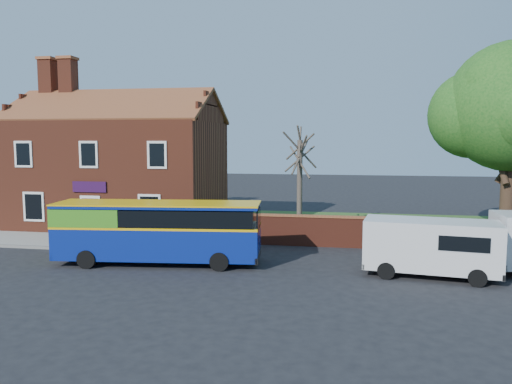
# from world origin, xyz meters

# --- Properties ---
(ground) EXTENTS (120.00, 120.00, 0.00)m
(ground) POSITION_xyz_m (0.00, 0.00, 0.00)
(ground) COLOR black
(ground) RESTS_ON ground
(pavement) EXTENTS (18.00, 3.50, 0.12)m
(pavement) POSITION_xyz_m (-7.00, 5.75, 0.06)
(pavement) COLOR gray
(pavement) RESTS_ON ground
(kerb) EXTENTS (18.00, 0.15, 0.14)m
(kerb) POSITION_xyz_m (-7.00, 4.00, 0.07)
(kerb) COLOR slate
(kerb) RESTS_ON ground
(grass_strip) EXTENTS (26.00, 12.00, 0.04)m
(grass_strip) POSITION_xyz_m (13.00, 13.00, 0.02)
(grass_strip) COLOR #426B28
(grass_strip) RESTS_ON ground
(shop_building) EXTENTS (12.30, 8.13, 10.50)m
(shop_building) POSITION_xyz_m (-7.02, 11.50, 3.41)
(shop_building) COLOR brown
(shop_building) RESTS_ON ground
(boundary_wall) EXTENTS (22.00, 0.38, 1.60)m
(boundary_wall) POSITION_xyz_m (13.00, 7.00, 0.81)
(boundary_wall) COLOR maroon
(boundary_wall) RESTS_ON ground
(bus) EXTENTS (9.04, 3.14, 2.71)m
(bus) POSITION_xyz_m (-1.24, 2.17, 1.54)
(bus) COLOR navy
(bus) RESTS_ON ground
(van_near) EXTENTS (5.36, 2.74, 2.25)m
(van_near) POSITION_xyz_m (10.43, 2.13, 1.26)
(van_near) COLOR silver
(van_near) RESTS_ON ground
(bare_tree) EXTENTS (2.21, 2.63, 5.90)m
(bare_tree) POSITION_xyz_m (4.48, 10.34, 3.03)
(bare_tree) COLOR #4C4238
(bare_tree) RESTS_ON ground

